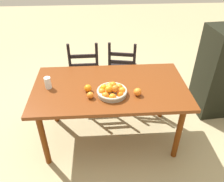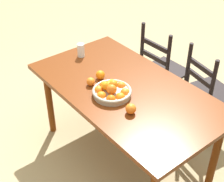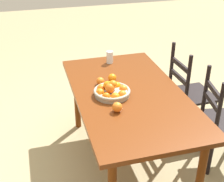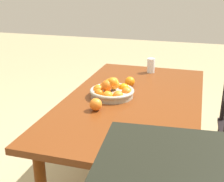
# 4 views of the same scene
# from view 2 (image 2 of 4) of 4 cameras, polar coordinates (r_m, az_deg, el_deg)

# --- Properties ---
(ground_plane) EXTENTS (12.00, 12.00, 0.00)m
(ground_plane) POSITION_cam_2_polar(r_m,az_deg,el_deg) (3.13, 2.02, -10.72)
(ground_plane) COLOR tan
(dining_table) EXTENTS (1.60, 0.89, 0.75)m
(dining_table) POSITION_cam_2_polar(r_m,az_deg,el_deg) (2.68, 2.31, -0.84)
(dining_table) COLOR #662E11
(dining_table) RESTS_ON ground
(chair_near_window) EXTENTS (0.40, 0.40, 0.96)m
(chair_near_window) POSITION_cam_2_polar(r_m,az_deg,el_deg) (3.43, 8.47, 3.21)
(chair_near_window) COLOR black
(chair_near_window) RESTS_ON ground
(chair_by_cabinet) EXTENTS (0.45, 0.45, 0.92)m
(chair_by_cabinet) POSITION_cam_2_polar(r_m,az_deg,el_deg) (3.20, 15.79, -0.51)
(chair_by_cabinet) COLOR black
(chair_by_cabinet) RESTS_ON ground
(fruit_bowl) EXTENTS (0.30, 0.30, 0.14)m
(fruit_bowl) POSITION_cam_2_polar(r_m,az_deg,el_deg) (2.53, -0.07, -0.00)
(fruit_bowl) COLOR #A4A291
(fruit_bowl) RESTS_ON dining_table
(orange_loose_0) EXTENTS (0.08, 0.08, 0.08)m
(orange_loose_0) POSITION_cam_2_polar(r_m,az_deg,el_deg) (2.36, 3.22, -3.04)
(orange_loose_0) COLOR orange
(orange_loose_0) RESTS_ON dining_table
(orange_loose_1) EXTENTS (0.07, 0.07, 0.07)m
(orange_loose_1) POSITION_cam_2_polar(r_m,az_deg,el_deg) (2.72, -2.00, 2.75)
(orange_loose_1) COLOR orange
(orange_loose_1) RESTS_ON dining_table
(orange_loose_2) EXTENTS (0.07, 0.07, 0.07)m
(orange_loose_2) POSITION_cam_2_polar(r_m,az_deg,el_deg) (2.65, -3.65, 1.60)
(orange_loose_2) COLOR orange
(orange_loose_2) RESTS_ON dining_table
(drinking_glass) EXTENTS (0.07, 0.07, 0.12)m
(drinking_glass) POSITION_cam_2_polar(r_m,az_deg,el_deg) (3.04, -5.32, 6.95)
(drinking_glass) COLOR silver
(drinking_glass) RESTS_ON dining_table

